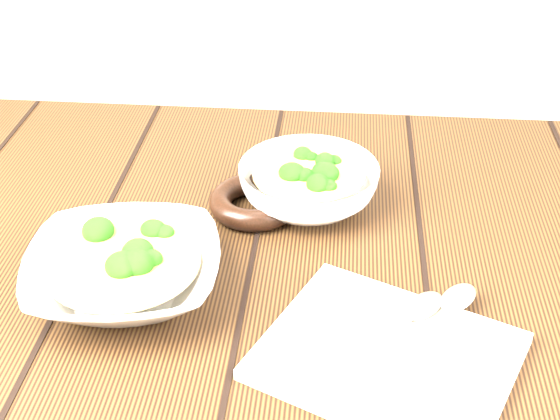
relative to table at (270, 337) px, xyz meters
name	(u,v)px	position (x,y,z in m)	size (l,w,h in m)	color
table	(270,337)	(0.00, 0.00, 0.00)	(1.20, 0.80, 0.75)	#32200E
soup_bowl_front	(124,272)	(-0.15, -0.07, 0.15)	(0.24, 0.24, 0.06)	silver
soup_bowl_back	(309,184)	(0.04, 0.13, 0.15)	(0.18, 0.18, 0.06)	silver
trivet	(255,202)	(-0.03, 0.10, 0.13)	(0.12, 0.12, 0.03)	black
napkin	(387,356)	(0.13, -0.15, 0.13)	(0.24, 0.19, 0.01)	#C0B6A0
spoon_left	(403,324)	(0.15, -0.12, 0.14)	(0.13, 0.17, 0.01)	#9D988A
spoon_right	(440,316)	(0.19, -0.10, 0.14)	(0.13, 0.17, 0.01)	#9D988A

